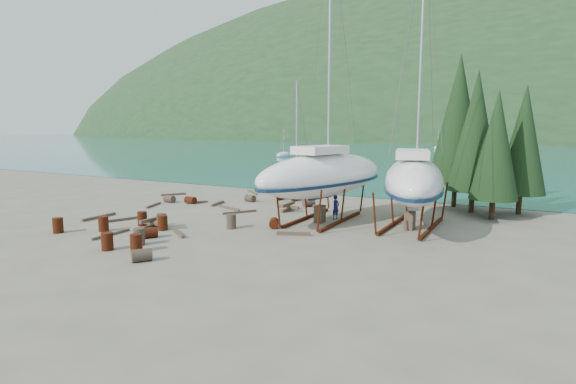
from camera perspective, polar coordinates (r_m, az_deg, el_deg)
The scene contains 49 objects.
ground at distance 28.11m, azimuth -7.31°, elevation -4.30°, with size 600.00×600.00×0.00m, color #696353.
bay_water at distance 337.58m, azimuth 26.24°, elevation 6.29°, with size 700.00×700.00×0.00m, color #1B7488.
far_hill at distance 342.57m, azimuth 26.28°, elevation 6.30°, with size 800.00×360.00×110.00m, color #1D381C.
far_house_left at distance 225.44m, azimuth 9.13°, elevation 7.25°, with size 6.60×5.60×5.60m.
far_house_center at distance 215.23m, azimuth 19.28°, elevation 6.87°, with size 6.60×5.60×5.60m.
far_house_right at distance 212.60m, azimuth 32.74°, elevation 6.03°, with size 6.60×5.60×5.60m.
cypress_near_right at distance 34.34m, azimuth 22.74°, elevation 7.13°, with size 3.60×3.60×10.00m.
cypress_mid_right at distance 32.23m, azimuth 24.92°, elevation 5.42°, with size 3.06×3.06×8.50m.
cypress_back_left at distance 36.52m, azimuth 20.80°, elevation 8.62°, with size 4.14×4.14×11.50m.
cypress_far_right at distance 35.15m, azimuth 27.75°, elevation 5.89°, with size 3.24×3.24×9.00m.
moored_boat_left at distance 94.43m, azimuth -0.56°, elevation 4.72°, with size 2.00×5.00×6.05m.
moored_boat_mid at distance 102.48m, azimuth 25.36°, elevation 4.21°, with size 2.00×5.00×6.05m.
moored_boat_far at distance 134.46m, azimuth 18.50°, elevation 5.32°, with size 2.00×5.00×6.05m.
large_sailboat_near at distance 29.03m, azimuth 4.60°, elevation 2.23°, with size 6.10×12.51×18.94m.
large_sailboat_far at distance 27.97m, azimuth 15.67°, elevation 1.53°, with size 5.97×11.90×18.08m.
small_sailboat_shore at distance 38.47m, azimuth 0.87°, elevation 1.61°, with size 2.50×6.36×9.95m.
worker at distance 29.92m, azimuth 6.09°, elevation -1.95°, with size 0.59×0.39×1.61m, color #161458.
drum_0 at distance 28.56m, azimuth -22.38°, elevation -3.76°, with size 0.58×0.58×0.88m, color #58290F.
drum_1 at distance 21.64m, azimuth -18.09°, elevation -7.64°, with size 0.58×0.58×0.88m, color #2D2823.
drum_2 at distance 36.75m, azimuth -12.28°, elevation -1.02°, with size 0.58×0.58×0.88m, color #58290F.
drum_3 at distance 24.13m, azimuth -21.97°, elevation -5.84°, with size 0.58×0.58×0.88m, color #58290F.
drum_5 at distance 27.31m, azimuth -7.21°, elevation -3.72°, with size 0.58×0.58×0.88m, color #2D2823.
drum_6 at distance 27.34m, azimuth -1.79°, elevation -3.97°, with size 0.58×0.58×0.88m, color #58290F.
drum_7 at distance 23.35m, azimuth -18.72°, elevation -6.13°, with size 0.58×0.58×0.88m, color #58290F.
drum_9 at distance 37.03m, azimuth -4.82°, elevation -0.80°, with size 0.58×0.58×0.88m, color #2D2823.
drum_10 at distance 27.69m, azimuth -15.63°, elevation -3.80°, with size 0.58×0.58×0.88m, color #58290F.
drum_11 at distance 34.64m, azimuth 2.65°, elevation -1.39°, with size 0.58×0.58×0.88m, color #2D2823.
drum_12 at distance 26.00m, azimuth -17.23°, elevation -4.97°, with size 0.58×0.58×0.88m, color #58290F.
drum_13 at distance 29.21m, azimuth -27.18°, elevation -3.79°, with size 0.58×0.58×0.88m, color #58290F.
drum_14 at distance 29.34m, azimuth -18.02°, elevation -3.23°, with size 0.58×0.58×0.88m, color #58290F.
drum_15 at distance 37.77m, azimuth -14.81°, elevation -0.86°, with size 0.58×0.58×0.88m, color #2D2823.
drum_16 at distance 28.37m, azimuth -15.76°, elevation -3.52°, with size 0.58×0.58×0.88m, color #2D2823.
drum_17 at distance 24.59m, azimuth -18.38°, elevation -5.41°, with size 0.58×0.58×0.88m, color #2D2823.
timber_0 at distance 42.01m, azimuth -4.56°, elevation -0.03°, with size 0.14×2.85×0.14m, color brown.
timber_1 at distance 25.47m, azimuth 0.66°, elevation -5.32°, with size 0.19×1.92×0.19m, color brown.
timber_2 at distance 41.67m, azimuth -14.34°, elevation -0.30°, with size 0.19×2.21×0.19m, color brown.
timber_3 at distance 27.32m, azimuth -21.56°, elevation -5.02°, with size 0.15×2.64×0.15m, color brown.
timber_4 at distance 36.89m, azimuth -11.48°, elevation -1.29°, with size 0.17×1.75×0.17m, color brown.
timber_6 at distance 34.35m, azimuth 3.35°, elevation -1.81°, with size 0.19×1.92×0.19m, color brown.
timber_7 at distance 26.32m, azimuth -13.68°, elevation -5.13°, with size 0.17×1.94×0.17m, color brown.
timber_8 at distance 35.95m, azimuth -8.92°, elevation -1.45°, with size 0.19×2.01×0.19m, color brown.
timber_9 at distance 40.14m, azimuth 0.20°, elevation -0.38°, with size 0.15×2.65×0.15m, color brown.
timber_10 at distance 33.86m, azimuth -7.51°, elevation -2.04°, with size 0.16×2.60×0.16m, color brown.
timber_11 at distance 32.19m, azimuth -6.16°, elevation -2.55°, with size 0.15×2.57×0.15m, color brown.
timber_12 at distance 31.39m, azimuth -20.24°, elevation -3.28°, with size 0.17×2.13×0.17m, color brown.
timber_14 at distance 32.79m, azimuth -22.86°, elevation -2.93°, with size 0.18×2.70×0.18m, color brown.
timber_17 at distance 36.35m, azimuth -16.72°, elevation -1.61°, with size 0.16×2.20×0.16m, color brown.
timber_pile_fore at distance 28.56m, azimuth -16.93°, elevation -3.78°, with size 1.80×1.80×0.60m.
timber_pile_aft at distance 32.76m, azimuth -0.02°, elevation -1.92°, with size 1.80×1.80×0.60m.
Camera 1 is at (16.26, -22.13, 6.03)m, focal length 28.00 mm.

